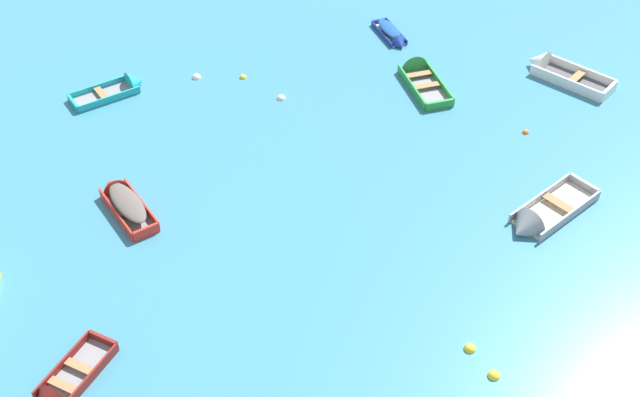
% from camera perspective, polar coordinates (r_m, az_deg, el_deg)
% --- Properties ---
extents(rowboat_red_near_right, '(2.64, 3.85, 1.07)m').
position_cam_1_polar(rowboat_red_near_right, '(34.88, -13.35, -0.07)').
color(rowboat_red_near_right, gray).
rests_on(rowboat_red_near_right, ground_plane).
extents(rowboat_turquoise_cluster_outer, '(3.81, 2.68, 1.21)m').
position_cam_1_polar(rowboat_turquoise_cluster_outer, '(41.85, -13.29, 7.44)').
color(rowboat_turquoise_cluster_outer, gray).
rests_on(rowboat_turquoise_cluster_outer, ground_plane).
extents(rowboat_deep_blue_distant_center, '(1.55, 3.07, 0.84)m').
position_cam_1_polar(rowboat_deep_blue_distant_center, '(44.91, 5.02, 11.06)').
color(rowboat_deep_blue_distant_center, beige).
rests_on(rowboat_deep_blue_distant_center, ground_plane).
extents(rowboat_grey_near_left, '(4.62, 3.73, 1.43)m').
position_cam_1_polar(rowboat_grey_near_left, '(34.32, 14.56, -1.49)').
color(rowboat_grey_near_left, beige).
rests_on(rowboat_grey_near_left, ground_plane).
extents(rowboat_maroon_far_left, '(2.85, 3.41, 1.14)m').
position_cam_1_polar(rowboat_maroon_far_left, '(29.15, -17.38, -12.43)').
color(rowboat_maroon_far_left, gray).
rests_on(rowboat_maroon_far_left, ground_plane).
extents(rowboat_white_outer_right, '(4.00, 4.28, 1.40)m').
position_cam_1_polar(rowboat_white_outer_right, '(43.50, 15.64, 8.51)').
color(rowboat_white_outer_right, '#4C4C51').
rests_on(rowboat_white_outer_right, ground_plane).
extents(rowboat_green_back_row_right, '(2.06, 4.28, 1.39)m').
position_cam_1_polar(rowboat_green_back_row_right, '(42.00, 6.65, 8.54)').
color(rowboat_green_back_row_right, gray).
rests_on(rowboat_green_back_row_right, ground_plane).
extents(mooring_buoy_trailing, '(0.34, 0.34, 0.34)m').
position_cam_1_polar(mooring_buoy_trailing, '(41.91, -5.29, 8.24)').
color(mooring_buoy_trailing, yellow).
rests_on(mooring_buoy_trailing, ground_plane).
extents(mooring_buoy_central, '(0.42, 0.42, 0.42)m').
position_cam_1_polar(mooring_buoy_central, '(29.58, 10.23, -10.12)').
color(mooring_buoy_central, yellow).
rests_on(mooring_buoy_central, ground_plane).
extents(mooring_buoy_far_field, '(0.30, 0.30, 0.30)m').
position_cam_1_polar(mooring_buoy_far_field, '(39.17, 13.90, 4.39)').
color(mooring_buoy_far_field, orange).
rests_on(mooring_buoy_far_field, ground_plane).
extents(mooring_buoy_between_boats_right, '(0.43, 0.43, 0.43)m').
position_cam_1_polar(mooring_buoy_between_boats_right, '(29.03, 11.82, -11.82)').
color(mooring_buoy_between_boats_right, yellow).
rests_on(mooring_buoy_between_boats_right, ground_plane).
extents(mooring_buoy_between_boats_left, '(0.44, 0.44, 0.44)m').
position_cam_1_polar(mooring_buoy_between_boats_left, '(42.19, -8.46, 8.19)').
color(mooring_buoy_between_boats_left, silver).
rests_on(mooring_buoy_between_boats_left, ground_plane).
extents(mooring_buoy_outer_edge, '(0.41, 0.41, 0.41)m').
position_cam_1_polar(mooring_buoy_outer_edge, '(40.28, -2.67, 6.85)').
color(mooring_buoy_outer_edge, silver).
rests_on(mooring_buoy_outer_edge, ground_plane).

